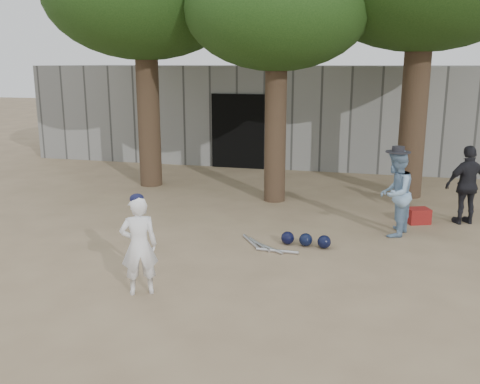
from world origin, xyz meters
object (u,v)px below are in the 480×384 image
(boy_player, at_px, (139,246))
(red_bag, at_px, (418,216))
(spectator_dark, at_px, (468,185))
(spectator_blue, at_px, (395,193))

(boy_player, height_order, red_bag, boy_player)
(spectator_dark, bearing_deg, spectator_blue, 15.83)
(boy_player, bearing_deg, spectator_dark, -163.77)
(red_bag, bearing_deg, spectator_blue, -119.10)
(spectator_blue, bearing_deg, red_bag, 166.81)
(boy_player, xyz_separation_m, red_bag, (3.92, 4.41, -0.54))
(spectator_blue, bearing_deg, spectator_dark, 144.76)
(boy_player, relative_size, spectator_blue, 0.87)
(spectator_blue, relative_size, red_bag, 3.76)
(spectator_blue, bearing_deg, boy_player, -28.31)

